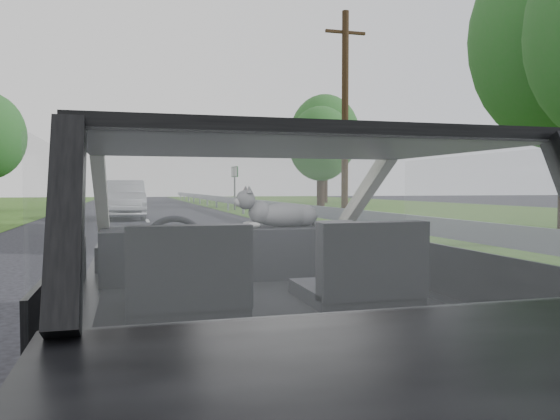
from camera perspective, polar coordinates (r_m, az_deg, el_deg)
subject_car at (r=2.71m, az=-1.77°, el=-8.58°), size 1.80×4.00×1.45m
dashboard at (r=3.30m, az=-4.35°, el=-4.43°), size 1.58×0.45×0.30m
driver_seat at (r=2.34m, az=-9.70°, el=-6.53°), size 0.50×0.72×0.42m
passenger_seat at (r=2.55m, az=8.63°, el=-5.80°), size 0.50×0.72×0.42m
steering_wheel at (r=2.95m, az=-10.92°, el=-3.92°), size 0.36×0.36×0.04m
cat at (r=3.32m, az=0.48°, el=-0.37°), size 0.58×0.25×0.25m
guardrail at (r=13.54m, az=5.92°, el=-0.42°), size 0.05×90.00×0.32m
other_car at (r=22.31m, az=-16.07°, el=1.07°), size 1.92×4.67×1.53m
highway_sign at (r=29.70m, az=-4.76°, el=2.27°), size 0.26×0.95×2.36m
utility_pole at (r=19.79m, az=6.81°, el=9.60°), size 0.28×0.28×7.46m
tree_2 at (r=33.51m, az=4.28°, el=5.39°), size 4.27×4.27×6.00m
tree_3 at (r=43.71m, az=4.68°, el=6.23°), size 5.78×5.78×8.35m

